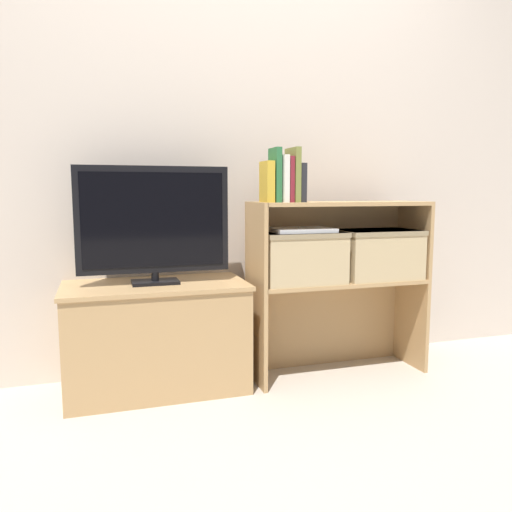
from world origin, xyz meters
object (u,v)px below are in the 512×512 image
object	(u,v)px
book_maroon	(287,180)
storage_basket_left	(300,255)
tv_stand	(157,336)
book_mustard	(267,182)
book_charcoal	(299,183)
tv	(154,222)
book_forest	(275,175)
laptop	(300,230)
storage_basket_right	(377,252)
book_olive	(293,175)
book_ivory	(281,179)

from	to	relation	value
book_maroon	storage_basket_left	world-z (taller)	book_maroon
tv_stand	book_mustard	distance (m)	0.92
book_charcoal	tv	bearing A→B (deg)	170.68
tv	book_mustard	bearing A→B (deg)	-12.20
book_forest	book_charcoal	world-z (taller)	book_forest
tv_stand	laptop	world-z (taller)	laptop
tv	storage_basket_left	distance (m)	0.74
storage_basket_left	storage_basket_right	size ratio (longest dim) A/B	1.00
book_mustard	book_charcoal	distance (m)	0.17
storage_basket_left	storage_basket_right	distance (m)	0.44
book_maroon	book_olive	world-z (taller)	book_olive
book_ivory	book_olive	xyz separation A→B (m)	(0.06, 0.00, 0.02)
book_charcoal	book_mustard	bearing A→B (deg)	180.00
book_charcoal	laptop	bearing A→B (deg)	58.84
book_ivory	book_maroon	size ratio (longest dim) A/B	1.03
book_forest	book_maroon	world-z (taller)	book_forest
book_maroon	book_charcoal	bearing A→B (deg)	0.00
laptop	tv	bearing A→B (deg)	174.32
tv_stand	laptop	xyz separation A→B (m)	(0.72, -0.07, 0.51)
book_maroon	book_ivory	bearing A→B (deg)	180.00
laptop	storage_basket_right	bearing A→B (deg)	0.00
tv_stand	book_ivory	world-z (taller)	book_ivory
book_maroon	book_charcoal	world-z (taller)	book_maroon
storage_basket_right	laptop	distance (m)	0.46
book_mustard	book_olive	size ratio (longest dim) A/B	0.75
tv_stand	tv	bearing A→B (deg)	-90.00
book_ivory	storage_basket_left	size ratio (longest dim) A/B	0.53
tv_stand	book_forest	xyz separation A→B (m)	(0.56, -0.11, 0.77)
book_olive	book_forest	bearing A→B (deg)	180.00
tv	laptop	xyz separation A→B (m)	(0.72, -0.07, -0.05)
book_olive	laptop	size ratio (longest dim) A/B	0.85
book_olive	book_charcoal	xyz separation A→B (m)	(0.04, 0.00, -0.04)
tv_stand	book_olive	bearing A→B (deg)	-9.95
storage_basket_right	book_forest	bearing A→B (deg)	-175.94
storage_basket_right	laptop	xyz separation A→B (m)	(-0.44, 0.00, 0.13)
tv	book_forest	world-z (taller)	book_forest
tv	storage_basket_left	world-z (taller)	tv
book_ivory	book_charcoal	bearing A→B (deg)	0.00
tv_stand	tv	size ratio (longest dim) A/B	1.22
tv	book_maroon	distance (m)	0.67
book_forest	storage_basket_right	world-z (taller)	book_forest
tv	storage_basket_right	xyz separation A→B (m)	(1.16, -0.07, -0.18)
book_forest	laptop	bearing A→B (deg)	15.50
book_mustard	storage_basket_left	distance (m)	0.41
book_charcoal	storage_basket_right	xyz separation A→B (m)	(0.47, 0.04, -0.36)
book_forest	book_ivory	world-z (taller)	book_forest
book_ivory	book_maroon	distance (m)	0.03
book_maroon	storage_basket_right	size ratio (longest dim) A/B	0.52
book_mustard	book_forest	bearing A→B (deg)	0.00
book_charcoal	laptop	xyz separation A→B (m)	(0.03, 0.04, -0.23)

